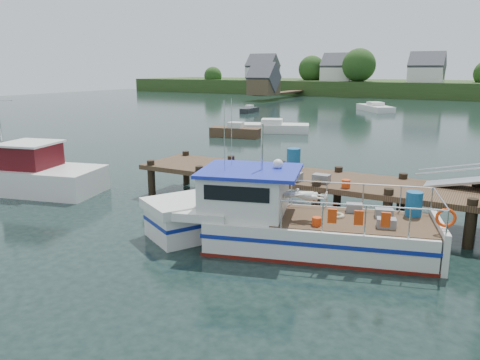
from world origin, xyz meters
The scene contains 9 objects.
ground_plane centered at (0.00, 0.00, 0.00)m, with size 160.00×160.00×0.00m, color black.
far_shore centered at (0.01, 82.37, 2.10)m, with size 140.00×42.55×9.22m.
dock centered at (6.51, 0.01, 2.24)m, with size 16.60×3.00×4.78m.
lobster_boat centered at (1.84, -3.97, 0.83)m, with size 9.45×4.86×4.57m.
work_boat centered at (-11.74, -3.44, 0.75)m, with size 8.95×4.46×4.70m.
moored_rowboat centered at (-11.14, 16.25, 0.44)m, with size 4.29×2.08×1.20m.
moored_a centered at (-9.73, 20.16, 0.43)m, with size 6.69×4.24×1.17m.
moored_d centered at (-6.65, 45.12, 0.44)m, with size 6.02×6.95×1.18m.
moored_e centered at (-19.93, 35.41, 0.35)m, with size 1.38×3.49×0.95m.
Camera 1 is at (7.37, -16.73, 5.48)m, focal length 35.00 mm.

